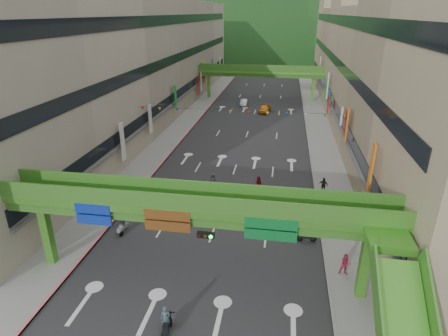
{
  "coord_description": "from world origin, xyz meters",
  "views": [
    {
      "loc": [
        5.33,
        -14.71,
        17.39
      ],
      "look_at": [
        0.0,
        18.0,
        3.5
      ],
      "focal_mm": 30.0,
      "sensor_mm": 36.0,
      "label": 1
    }
  ],
  "objects_px": {
    "scooter_rider_mid": "(259,185)",
    "car_yellow": "(265,108)",
    "scooter_rider_near": "(166,321)",
    "overpass_near": "(206,220)",
    "pedestrian_red": "(345,266)",
    "car_silver": "(244,102)"
  },
  "relations": [
    {
      "from": "scooter_rider_near",
      "to": "car_yellow",
      "type": "height_order",
      "value": "scooter_rider_near"
    },
    {
      "from": "scooter_rider_near",
      "to": "car_yellow",
      "type": "xyz_separation_m",
      "value": [
        2.47,
        53.04,
        -0.13
      ]
    },
    {
      "from": "overpass_near",
      "to": "car_silver",
      "type": "bearing_deg",
      "value": 93.79
    },
    {
      "from": "overpass_near",
      "to": "pedestrian_red",
      "type": "xyz_separation_m",
      "value": [
        9.35,
        2.62,
        -4.39
      ]
    },
    {
      "from": "scooter_rider_near",
      "to": "car_silver",
      "type": "bearing_deg",
      "value": 91.96
    },
    {
      "from": "overpass_near",
      "to": "scooter_rider_near",
      "type": "xyz_separation_m",
      "value": [
        -1.56,
        -4.38,
        -4.33
      ]
    },
    {
      "from": "scooter_rider_mid",
      "to": "pedestrian_red",
      "type": "xyz_separation_m",
      "value": [
        6.99,
        -11.77,
        -0.26
      ]
    },
    {
      "from": "scooter_rider_mid",
      "to": "car_silver",
      "type": "distance_m",
      "value": 39.58
    },
    {
      "from": "scooter_rider_near",
      "to": "scooter_rider_mid",
      "type": "relative_size",
      "value": 0.92
    },
    {
      "from": "car_silver",
      "to": "pedestrian_red",
      "type": "bearing_deg",
      "value": -76.98
    },
    {
      "from": "scooter_rider_mid",
      "to": "car_yellow",
      "type": "height_order",
      "value": "scooter_rider_mid"
    },
    {
      "from": "scooter_rider_mid",
      "to": "car_yellow",
      "type": "xyz_separation_m",
      "value": [
        -1.46,
        34.27,
        -0.32
      ]
    },
    {
      "from": "overpass_near",
      "to": "scooter_rider_near",
      "type": "relative_size",
      "value": 14.65
    },
    {
      "from": "scooter_rider_near",
      "to": "scooter_rider_mid",
      "type": "distance_m",
      "value": 19.17
    },
    {
      "from": "overpass_near",
      "to": "scooter_rider_near",
      "type": "distance_m",
      "value": 6.35
    },
    {
      "from": "scooter_rider_mid",
      "to": "scooter_rider_near",
      "type": "bearing_deg",
      "value": -101.81
    },
    {
      "from": "scooter_rider_near",
      "to": "scooter_rider_mid",
      "type": "height_order",
      "value": "scooter_rider_mid"
    },
    {
      "from": "overpass_near",
      "to": "scooter_rider_mid",
      "type": "xyz_separation_m",
      "value": [
        2.36,
        14.39,
        -4.13
      ]
    },
    {
      "from": "scooter_rider_near",
      "to": "car_yellow",
      "type": "relative_size",
      "value": 0.43
    },
    {
      "from": "car_silver",
      "to": "car_yellow",
      "type": "xyz_separation_m",
      "value": [
        4.45,
        -4.86,
        0.13
      ]
    },
    {
      "from": "overpass_near",
      "to": "scooter_rider_mid",
      "type": "relative_size",
      "value": 13.49
    },
    {
      "from": "car_silver",
      "to": "pedestrian_red",
      "type": "distance_m",
      "value": 52.51
    }
  ]
}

